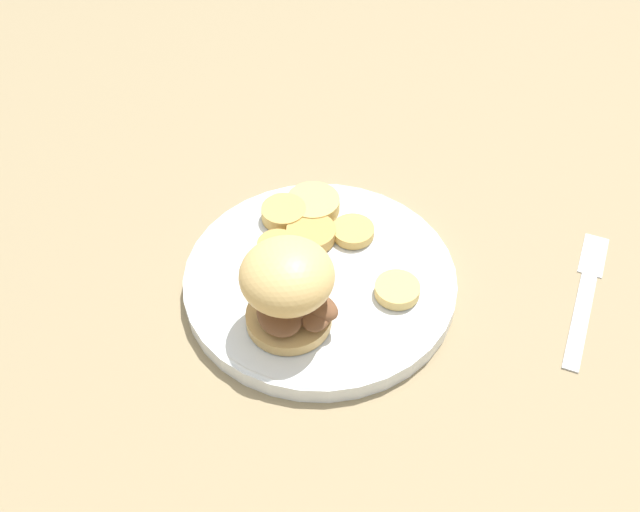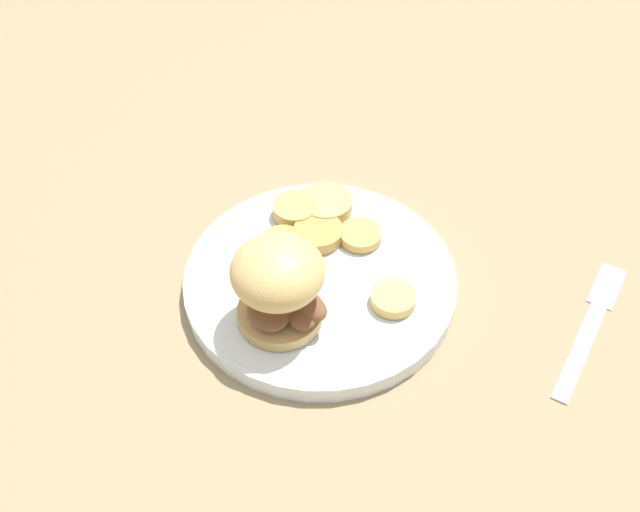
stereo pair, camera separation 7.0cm
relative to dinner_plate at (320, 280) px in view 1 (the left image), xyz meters
name	(u,v)px [view 1 (the left image)]	position (x,y,z in m)	size (l,w,h in m)	color
ground_plane	(320,287)	(0.00, 0.00, -0.01)	(4.00, 4.00, 0.00)	#937F5B
dinner_plate	(320,280)	(0.00, 0.00, 0.00)	(0.26, 0.26, 0.02)	white
sandwich	(289,289)	(-0.05, -0.04, 0.05)	(0.08, 0.08, 0.09)	tan
potato_round_0	(278,248)	(-0.03, 0.04, 0.02)	(0.04, 0.04, 0.01)	tan
potato_round_1	(353,231)	(0.05, 0.03, 0.01)	(0.04, 0.04, 0.01)	tan
potato_round_2	(313,204)	(0.03, 0.08, 0.02)	(0.06, 0.06, 0.01)	#DBB766
potato_round_3	(397,290)	(0.05, -0.05, 0.01)	(0.04, 0.04, 0.01)	#DBB766
potato_round_4	(311,233)	(0.01, 0.05, 0.02)	(0.05, 0.05, 0.01)	tan
potato_round_5	(281,214)	(0.00, 0.09, 0.02)	(0.05, 0.05, 0.01)	tan
fork	(585,295)	(0.23, -0.12, -0.01)	(0.15, 0.14, 0.00)	silver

